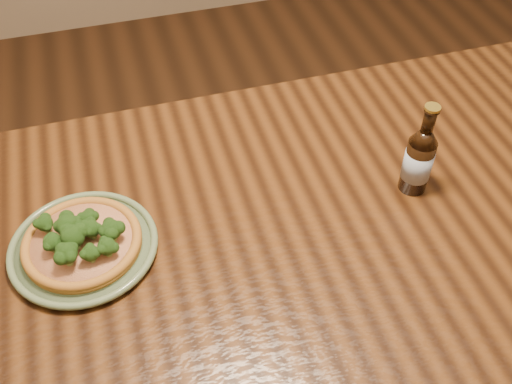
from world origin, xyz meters
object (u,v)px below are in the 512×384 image
object	(u,v)px
pizza	(81,241)
beer_bottle	(419,159)
plate	(84,247)
table	(271,265)

from	to	relation	value
pizza	beer_bottle	bearing A→B (deg)	-1.66
beer_bottle	plate	bearing A→B (deg)	153.74
plate	beer_bottle	xyz separation A→B (m)	(0.65, -0.02, 0.07)
table	beer_bottle	bearing A→B (deg)	7.70
pizza	plate	bearing A→B (deg)	81.19
plate	pizza	size ratio (longest dim) A/B	1.26
table	beer_bottle	xyz separation A→B (m)	(0.31, 0.04, 0.17)
beer_bottle	table	bearing A→B (deg)	163.28
plate	pizza	distance (m)	0.02
plate	beer_bottle	world-z (taller)	beer_bottle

